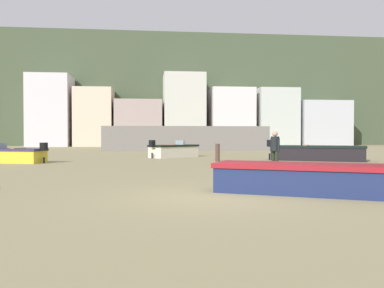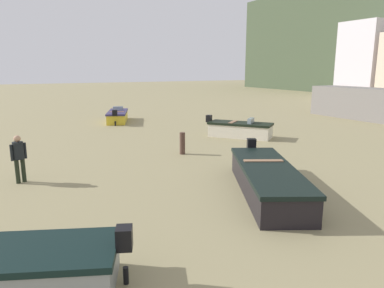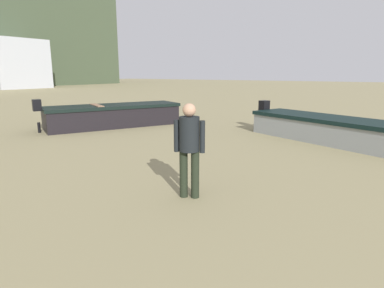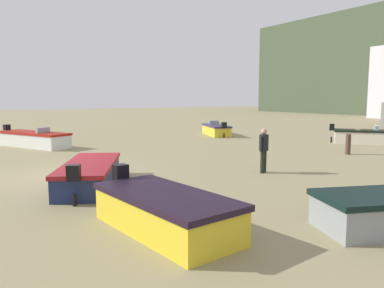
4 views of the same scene
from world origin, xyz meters
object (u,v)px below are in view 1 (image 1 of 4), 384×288
Objects in this scene: boat_black_2 at (317,153)px; beach_walker_distant at (275,148)px; boat_navy_1 at (300,178)px; mooring_post_near_water at (218,153)px; boat_cream_6 at (174,151)px; boat_yellow_5 at (11,155)px.

beach_walker_distant is (-4.62, -6.68, 0.51)m from boat_black_2.
beach_walker_distant reaches higher than boat_navy_1.
beach_walker_distant is at bearing -79.98° from mooring_post_near_water.
boat_navy_1 is 1.23× the size of boat_cream_6.
boat_navy_1 is 12.60m from mooring_post_near_water.
boat_black_2 is 8.14m from beach_walker_distant.
boat_yellow_5 is at bearing -140.43° from beach_walker_distant.
boat_navy_1 is at bearing -119.15° from boat_yellow_5.
beach_walker_distant is (3.29, -11.17, 0.52)m from boat_cream_6.
boat_black_2 is at bearing 21.50° from boat_cream_6.
boat_yellow_5 is 11.02m from mooring_post_near_water.
boat_cream_6 reaches higher than boat_yellow_5.
boat_black_2 is 1.51× the size of boat_cream_6.
mooring_post_near_water is 6.71m from beach_walker_distant.
mooring_post_near_water is at bearing 26.64° from boat_navy_1.
boat_navy_1 is 2.68× the size of beach_walker_distant.
boat_yellow_5 is 2.46× the size of beach_walker_distant.
boat_navy_1 is 14.00m from boat_black_2.
beach_walker_distant is at bearing 15.09° from boat_navy_1.
mooring_post_near_water is at bearing -62.98° from boat_black_2.
boat_black_2 is (5.91, 12.69, 0.06)m from boat_navy_1.
beach_walker_distant is at bearing -98.60° from boat_yellow_5.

